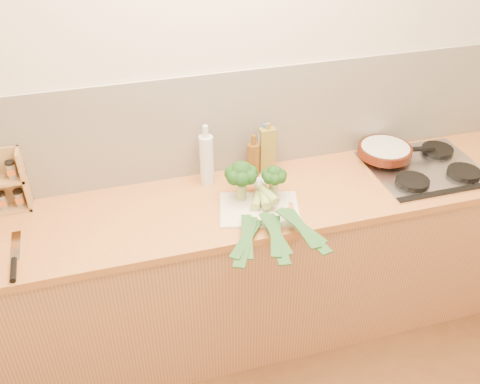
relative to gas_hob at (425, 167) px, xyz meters
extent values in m
plane|color=beige|center=(-1.02, 0.30, 0.39)|extent=(3.50, 0.00, 3.50)
cube|color=silver|center=(-1.02, 0.29, 0.26)|extent=(3.20, 0.02, 0.54)
cube|color=tan|center=(-1.02, 0.00, -0.48)|extent=(3.20, 0.60, 0.86)
cube|color=#D7793F|center=(-1.02, 0.00, -0.03)|extent=(3.20, 0.62, 0.04)
cube|color=silver|center=(0.00, 0.00, -0.01)|extent=(0.58, 0.50, 0.01)
cube|color=black|center=(0.00, -0.23, 0.00)|extent=(0.58, 0.04, 0.01)
cylinder|color=black|center=(-0.15, -0.12, 0.01)|extent=(0.17, 0.17, 0.03)
cylinder|color=black|center=(0.15, -0.12, 0.01)|extent=(0.17, 0.17, 0.03)
cylinder|color=black|center=(-0.15, 0.12, 0.01)|extent=(0.17, 0.17, 0.03)
cylinder|color=black|center=(0.15, 0.12, 0.01)|extent=(0.17, 0.17, 0.03)
cube|color=white|center=(-0.95, -0.10, -0.01)|extent=(0.42, 0.36, 0.01)
cylinder|color=#99AE65|center=(-1.01, 0.00, 0.04)|extent=(0.05, 0.05, 0.09)
sphere|color=black|center=(-1.01, 0.00, 0.15)|extent=(0.10, 0.10, 0.10)
sphere|color=black|center=(-0.96, 0.00, 0.14)|extent=(0.07, 0.07, 0.07)
sphere|color=black|center=(-0.98, 0.04, 0.14)|extent=(0.07, 0.07, 0.07)
sphere|color=black|center=(-1.02, 0.04, 0.14)|extent=(0.07, 0.07, 0.07)
sphere|color=black|center=(-1.05, 0.02, 0.14)|extent=(0.07, 0.07, 0.07)
sphere|color=black|center=(-1.05, -0.02, 0.14)|extent=(0.07, 0.07, 0.07)
sphere|color=black|center=(-1.02, -0.04, 0.14)|extent=(0.07, 0.07, 0.07)
sphere|color=black|center=(-0.98, -0.03, 0.14)|extent=(0.07, 0.07, 0.07)
cylinder|color=#99AE65|center=(-0.86, -0.03, 0.04)|extent=(0.04, 0.04, 0.09)
sphere|color=black|center=(-0.86, -0.03, 0.13)|extent=(0.07, 0.07, 0.07)
sphere|color=black|center=(-0.82, -0.03, 0.12)|extent=(0.06, 0.06, 0.06)
sphere|color=black|center=(-0.84, -0.01, 0.12)|extent=(0.06, 0.06, 0.06)
sphere|color=black|center=(-0.86, 0.00, 0.12)|extent=(0.06, 0.06, 0.06)
sphere|color=black|center=(-0.89, -0.02, 0.12)|extent=(0.06, 0.06, 0.06)
sphere|color=black|center=(-0.89, -0.05, 0.12)|extent=(0.06, 0.06, 0.06)
sphere|color=black|center=(-0.86, -0.07, 0.12)|extent=(0.06, 0.06, 0.06)
sphere|color=black|center=(-0.84, -0.06, 0.12)|extent=(0.06, 0.06, 0.06)
cylinder|color=white|center=(-0.88, 0.07, 0.02)|extent=(0.09, 0.13, 0.04)
cylinder|color=#91AD56|center=(-0.94, -0.05, 0.02)|extent=(0.11, 0.16, 0.04)
cube|color=#17411C|center=(-1.08, -0.32, 0.02)|extent=(0.22, 0.27, 0.02)
cube|color=#17411C|center=(-1.09, -0.34, 0.02)|extent=(0.20, 0.33, 0.01)
cube|color=#17411C|center=(-1.07, -0.31, 0.02)|extent=(0.12, 0.28, 0.02)
cylinder|color=white|center=(-0.91, 0.02, 0.04)|extent=(0.05, 0.10, 0.04)
cylinder|color=#91AD56|center=(-0.92, -0.09, 0.04)|extent=(0.06, 0.13, 0.04)
cube|color=#17411C|center=(-0.96, -0.36, 0.04)|extent=(0.14, 0.30, 0.02)
cube|color=#17411C|center=(-0.96, -0.38, 0.04)|extent=(0.10, 0.34, 0.01)
cube|color=#17411C|center=(-0.96, -0.35, 0.04)|extent=(0.06, 0.28, 0.02)
cylinder|color=white|center=(-0.92, 0.03, 0.06)|extent=(0.06, 0.11, 0.04)
cylinder|color=#91AD56|center=(-0.90, -0.08, 0.06)|extent=(0.07, 0.14, 0.04)
cube|color=#17411C|center=(-0.84, -0.36, 0.06)|extent=(0.05, 0.30, 0.02)
cube|color=#17411C|center=(-0.84, -0.38, 0.06)|extent=(0.12, 0.34, 0.01)
cube|color=#17411C|center=(-0.84, -0.35, 0.06)|extent=(0.15, 0.28, 0.02)
cube|color=silver|center=(-2.04, -0.05, -0.01)|extent=(0.04, 0.20, 0.00)
cylinder|color=black|center=(-2.04, -0.22, 0.00)|extent=(0.03, 0.14, 0.02)
cylinder|color=#47180B|center=(-0.17, 0.14, 0.05)|extent=(0.29, 0.29, 0.05)
cylinder|color=beige|center=(-0.17, 0.14, 0.07)|extent=(0.26, 0.26, 0.00)
cube|color=black|center=(0.03, 0.11, 0.05)|extent=(0.14, 0.05, 0.02)
cube|color=tan|center=(-2.10, 0.23, -0.01)|extent=(0.26, 0.10, 0.02)
cube|color=tan|center=(-1.98, 0.23, 0.14)|extent=(0.01, 0.10, 0.31)
cylinder|color=gray|center=(-2.10, 0.23, 0.04)|extent=(0.04, 0.04, 0.07)
cylinder|color=gray|center=(-2.03, 0.23, 0.04)|extent=(0.04, 0.04, 0.07)
cylinder|color=gray|center=(-2.03, 0.23, 0.19)|extent=(0.04, 0.04, 0.07)
cube|color=olive|center=(-0.81, 0.22, 0.11)|extent=(0.08, 0.05, 0.25)
cylinder|color=olive|center=(-0.81, 0.22, 0.25)|extent=(0.02, 0.02, 0.03)
cylinder|color=silver|center=(-1.13, 0.20, 0.12)|extent=(0.07, 0.07, 0.26)
cylinder|color=silver|center=(-1.13, 0.20, 0.28)|extent=(0.03, 0.03, 0.06)
cylinder|color=brown|center=(-0.89, 0.20, 0.08)|extent=(0.06, 0.06, 0.18)
cylinder|color=brown|center=(-0.89, 0.20, 0.19)|extent=(0.03, 0.03, 0.05)
cylinder|color=silver|center=(-0.81, 0.24, 0.09)|extent=(0.08, 0.08, 0.21)
cylinder|color=silver|center=(-0.81, 0.24, 0.21)|extent=(0.03, 0.03, 0.03)
cylinder|color=#2D55AB|center=(-0.81, 0.24, 0.06)|extent=(0.08, 0.08, 0.06)
camera|label=1|loc=(-1.60, -2.02, 1.49)|focal=40.00mm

